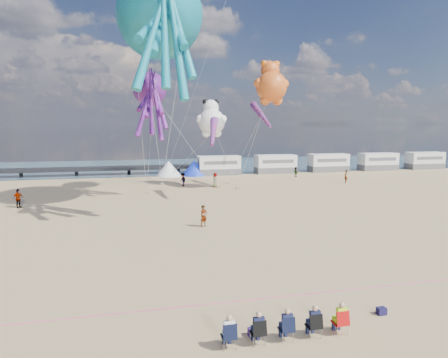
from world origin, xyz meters
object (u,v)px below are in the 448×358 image
kite_octopus_teal (159,16)px  kite_octopus_purple (150,89)px  spectator_row (286,324)px  windsock_left (133,34)px  beachgoer_0 (215,180)px  cooler_navy (381,311)px  motorhome_2 (328,163)px  beachgoer_2 (183,180)px  kite_teddy_orange (271,87)px  kite_panda (212,122)px  sandbag_a (147,193)px  sandbag_e (162,184)px  windsock_right (213,132)px  motorhome_4 (425,160)px  standing_person (204,216)px  beachgoer_5 (346,176)px  motorhome_3 (378,162)px  beachgoer_3 (18,198)px  tent_white (169,168)px  sandbag_c (238,188)px  tent_blue (194,168)px  sandbag_b (219,187)px  windsock_mid (261,115)px  motorhome_0 (219,165)px  beachgoer_4 (296,172)px  sandbag_d (228,183)px  motorhome_1 (275,164)px  cooler_purple (254,332)px

kite_octopus_teal → kite_octopus_purple: kite_octopus_teal is taller
spectator_row → windsock_left: windsock_left is taller
beachgoer_0 → kite_octopus_purple: size_ratio=0.18×
cooler_navy → beachgoer_0: 35.37m
motorhome_2 → beachgoer_2: 28.23m
beachgoer_0 → windsock_left: 20.10m
kite_teddy_orange → kite_panda: bearing=149.7°
sandbag_a → kite_octopus_purple: size_ratio=0.05×
sandbag_e → windsock_right: (4.68, -11.08, 7.05)m
motorhome_4 → standing_person: bearing=-145.7°
beachgoer_5 → kite_teddy_orange: (-12.35, -3.88, 11.42)m
motorhome_3 → beachgoer_0: (-31.69, -12.20, -0.59)m
motorhome_2 → beachgoer_3: size_ratio=3.58×
tent_white → sandbag_c: size_ratio=8.00×
tent_blue → sandbag_e: bearing=-123.1°
sandbag_b → windsock_mid: windsock_mid is taller
motorhome_2 → windsock_mid: bearing=-141.1°
tent_white → windsock_left: 25.54m
motorhome_3 → tent_white: motorhome_3 is taller
sandbag_b → motorhome_0: bearing=77.3°
windsock_left → windsock_right: size_ratio=1.25×
windsock_right → spectator_row: bearing=-81.7°
beachgoer_4 → sandbag_a: beachgoer_4 is taller
kite_octopus_teal → windsock_mid: bearing=36.4°
standing_person → cooler_navy: bearing=-102.4°
beachgoer_2 → sandbag_d: (6.22, 0.59, -0.75)m
motorhome_4 → sandbag_e: bearing=-169.7°
motorhome_1 → motorhome_2: 9.50m
standing_person → sandbag_a: (-3.80, 15.95, -0.75)m
sandbag_a → kite_octopus_purple: (0.78, 3.30, 12.05)m
tent_blue → motorhome_4: bearing=0.0°
sandbag_e → beachgoer_2: bearing=-39.3°
beachgoer_2 → beachgoer_4: beachgoer_2 is taller
spectator_row → cooler_navy: spectator_row is taller
tent_white → spectator_row: bearing=-90.1°
tent_blue → cooler_purple: bearing=-96.1°
sandbag_a → sandbag_e: size_ratio=1.00×
beachgoer_5 → sandbag_b: size_ratio=3.54×
motorhome_4 → kite_octopus_teal: bearing=-155.6°
motorhome_0 → tent_blue: 4.01m
motorhome_0 → kite_panda: bearing=-107.1°
motorhome_1 → cooler_purple: motorhome_1 is taller
motorhome_4 → beachgoer_2: 46.38m
sandbag_b → windsock_left: 20.69m
tent_blue → sandbag_b: size_ratio=8.00×
spectator_row → beachgoer_5: (23.10, 35.93, 0.23)m
cooler_purple → standing_person: standing_person is taller
motorhome_4 → motorhome_3: bearing=180.0°
tent_white → sandbag_d: bearing=-54.9°
sandbag_c → kite_teddy_orange: (3.41, -2.21, 12.19)m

